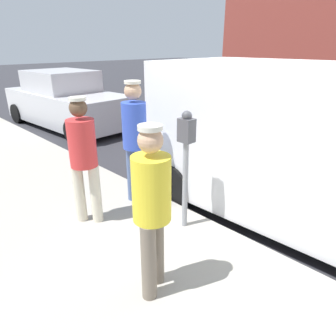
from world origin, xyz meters
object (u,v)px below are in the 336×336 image
object	(u,v)px
pedestrian_in_red	(83,154)
parked_sedan_behind	(66,102)
pedestrian_in_blue	(135,136)
pedestrian_in_yellow	(152,204)
parking_meter_near	(186,151)

from	to	relation	value
pedestrian_in_red	parked_sedan_behind	xyz separation A→B (m)	(-2.53, -5.52, -0.34)
pedestrian_in_red	pedestrian_in_blue	xyz separation A→B (m)	(-0.79, 0.03, 0.08)
pedestrian_in_yellow	pedestrian_in_red	size ratio (longest dim) A/B	0.99
pedestrian_in_red	parked_sedan_behind	distance (m)	6.08
pedestrian_in_blue	parked_sedan_behind	bearing A→B (deg)	-107.41
parked_sedan_behind	pedestrian_in_yellow	bearing A→B (deg)	68.72
pedestrian_in_red	pedestrian_in_blue	size ratio (longest dim) A/B	0.93
pedestrian_in_blue	parked_sedan_behind	world-z (taller)	pedestrian_in_blue
parked_sedan_behind	pedestrian_in_red	bearing A→B (deg)	65.33
pedestrian_in_yellow	pedestrian_in_red	bearing A→B (deg)	-97.92
pedestrian_in_blue	pedestrian_in_red	bearing A→B (deg)	-2.28
parking_meter_near	pedestrian_in_blue	size ratio (longest dim) A/B	0.85
pedestrian_in_yellow	parked_sedan_behind	size ratio (longest dim) A/B	0.36
parked_sedan_behind	pedestrian_in_blue	bearing A→B (deg)	72.59
parking_meter_near	parked_sedan_behind	distance (m)	6.73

